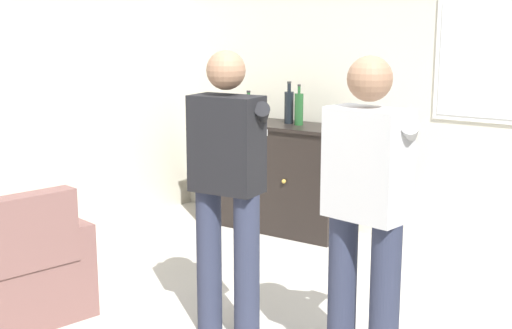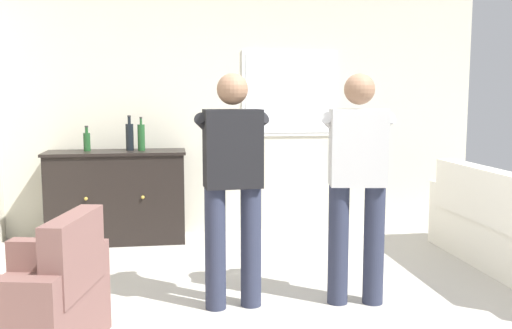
% 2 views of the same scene
% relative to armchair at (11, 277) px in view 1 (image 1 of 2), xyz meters
% --- Properties ---
extents(wall_back_with_window, '(5.20, 0.15, 2.80)m').
position_rel_armchair_xyz_m(wall_back_with_window, '(1.64, 2.95, 1.11)').
color(wall_back_with_window, beige).
rests_on(wall_back_with_window, ground).
extents(armchair, '(0.81, 1.00, 0.85)m').
position_rel_armchair_xyz_m(armchair, '(0.00, 0.00, 0.00)').
color(armchair, brown).
rests_on(armchair, ground).
extents(sideboard_cabinet, '(1.42, 0.49, 0.95)m').
position_rel_armchair_xyz_m(sideboard_cabinet, '(0.22, 2.59, 0.19)').
color(sideboard_cabinet, black).
rests_on(sideboard_cabinet, ground).
extents(bottle_wine_green, '(0.08, 0.08, 0.36)m').
position_rel_armchair_xyz_m(bottle_wine_green, '(0.36, 2.64, 0.81)').
color(bottle_wine_green, black).
rests_on(bottle_wine_green, sideboard_cabinet).
extents(bottle_liquor_amber, '(0.08, 0.08, 0.35)m').
position_rel_armchair_xyz_m(bottle_liquor_amber, '(0.48, 2.61, 0.80)').
color(bottle_liquor_amber, '#1E4C23').
rests_on(bottle_liquor_amber, sideboard_cabinet).
extents(bottle_spirits_clear, '(0.07, 0.07, 0.26)m').
position_rel_armchair_xyz_m(bottle_spirits_clear, '(-0.07, 2.65, 0.77)').
color(bottle_spirits_clear, '#1E4C23').
rests_on(bottle_spirits_clear, sideboard_cabinet).
extents(person_standing_left, '(0.56, 0.49, 1.68)m').
position_rel_armchair_xyz_m(person_standing_left, '(1.21, 0.62, 0.65)').
color(person_standing_left, '#282D42').
rests_on(person_standing_left, ground).
extents(person_standing_right, '(0.55, 0.50, 1.68)m').
position_rel_armchair_xyz_m(person_standing_right, '(2.11, 0.56, 0.65)').
color(person_standing_right, '#282D42').
rests_on(person_standing_right, ground).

